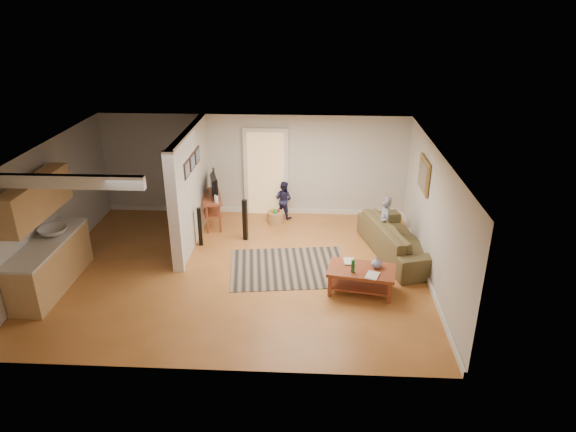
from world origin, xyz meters
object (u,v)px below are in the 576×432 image
object	(u,v)px
coffee_table	(362,274)
toddler	(284,217)
child	(382,249)
tv_console	(212,198)
speaker_right	(245,220)
speaker_left	(200,227)
sofa	(397,254)
toy_basket	(275,216)

from	to	relation	value
coffee_table	toddler	bearing A→B (deg)	116.29
coffee_table	toddler	xyz separation A→B (m)	(-1.67, 3.38, -0.37)
child	toddler	distance (m)	2.77
coffee_table	tv_console	bearing A→B (deg)	139.35
speaker_right	toddler	size ratio (longest dim) A/B	1.02
speaker_left	speaker_right	xyz separation A→B (m)	(0.96, 0.33, 0.04)
coffee_table	speaker_right	size ratio (longest dim) A/B	1.38
tv_console	child	size ratio (longest dim) A/B	1.02
sofa	speaker_right	world-z (taller)	speaker_right
speaker_right	toy_basket	xyz separation A→B (m)	(0.61, 0.99, -0.33)
speaker_right	toddler	bearing A→B (deg)	71.23
speaker_left	speaker_right	size ratio (longest dim) A/B	0.92
speaker_right	toddler	xyz separation A→B (m)	(0.79, 1.30, -0.48)
coffee_table	toy_basket	xyz separation A→B (m)	(-1.85, 3.07, -0.22)
child	speaker_right	bearing A→B (deg)	-105.16
tv_console	toy_basket	bearing A→B (deg)	-7.86
speaker_left	speaker_right	distance (m)	1.01
tv_console	toddler	distance (m)	1.87
tv_console	toy_basket	xyz separation A→B (m)	(1.50, 0.19, -0.52)
child	coffee_table	bearing A→B (deg)	-27.81
sofa	toy_basket	distance (m)	3.15
sofa	tv_console	distance (m)	4.50
speaker_left	toy_basket	distance (m)	2.06
tv_console	coffee_table	bearing A→B (deg)	-55.90
toy_basket	toddler	size ratio (longest dim) A/B	0.43
sofa	tv_console	bearing A→B (deg)	56.53
tv_console	speaker_left	bearing A→B (deg)	-108.51
speaker_left	child	xyz separation A→B (m)	(4.00, 0.02, -0.44)
speaker_left	toddler	world-z (taller)	speaker_left
toy_basket	child	world-z (taller)	child
sofa	speaker_right	size ratio (longest dim) A/B	2.57
tv_console	speaker_left	distance (m)	1.15
toddler	sofa	bearing A→B (deg)	171.09
coffee_table	toddler	size ratio (longest dim) A/B	1.41
coffee_table	child	world-z (taller)	coffee_table
tv_console	sofa	bearing A→B (deg)	-32.92
toy_basket	speaker_left	bearing A→B (deg)	-139.84
speaker_left	speaker_right	world-z (taller)	speaker_right
speaker_left	toddler	xyz separation A→B (m)	(1.74, 1.63, -0.44)
coffee_table	speaker_left	size ratio (longest dim) A/B	1.51
toddler	coffee_table	bearing A→B (deg)	143.31
coffee_table	toy_basket	distance (m)	3.59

